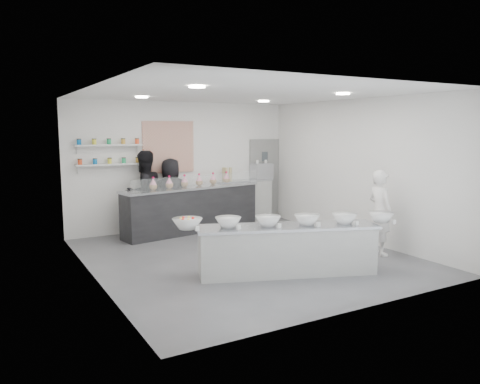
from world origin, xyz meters
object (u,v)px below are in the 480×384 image
at_px(espresso_ledge, 243,201).
at_px(staff_right, 171,195).
at_px(woman_prep, 380,212).
at_px(prep_counter, 287,250).
at_px(staff_left, 144,193).
at_px(espresso_machine, 262,171).
at_px(back_bar, 192,209).

bearing_deg(espresso_ledge, staff_right, -176.93).
distance_m(espresso_ledge, woman_prep, 3.99).
height_order(prep_counter, staff_left, staff_left).
bearing_deg(staff_left, staff_right, 164.58).
bearing_deg(espresso_ledge, woman_prep, -79.37).
relative_size(espresso_ledge, espresso_machine, 2.89).
distance_m(prep_counter, back_bar, 3.69).
relative_size(espresso_ledge, woman_prep, 0.91).
bearing_deg(woman_prep, prep_counter, 100.15).
distance_m(espresso_machine, staff_right, 2.57).
bearing_deg(espresso_machine, back_bar, -170.40).
bearing_deg(staff_left, espresso_machine, 166.50).
bearing_deg(espresso_machine, woman_prep, -87.29).
bearing_deg(prep_counter, staff_left, 126.22).
bearing_deg(staff_left, espresso_ledge, 166.91).
bearing_deg(woman_prep, espresso_ledge, 17.47).
height_order(prep_counter, staff_right, staff_right).
bearing_deg(prep_counter, back_bar, 111.36).
distance_m(back_bar, woman_prep, 4.24).
xyz_separation_m(prep_counter, staff_left, (-1.13, 3.93, 0.54)).
xyz_separation_m(espresso_ledge, staff_left, (-2.61, -0.11, 0.40)).
relative_size(espresso_ledge, staff_right, 0.86).
bearing_deg(prep_counter, espresso_machine, 83.51).
bearing_deg(staff_right, staff_left, 6.89).
height_order(espresso_machine, woman_prep, woman_prep).
bearing_deg(woman_prep, staff_left, 48.16).
bearing_deg(staff_left, woman_prep, 115.90).
height_order(espresso_ledge, staff_left, staff_left).
xyz_separation_m(prep_counter, back_bar, (-0.07, 3.68, 0.12)).
relative_size(back_bar, staff_left, 1.80).
xyz_separation_m(woman_prep, staff_left, (-3.35, 3.80, 0.14)).
bearing_deg(espresso_machine, staff_left, -178.07).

